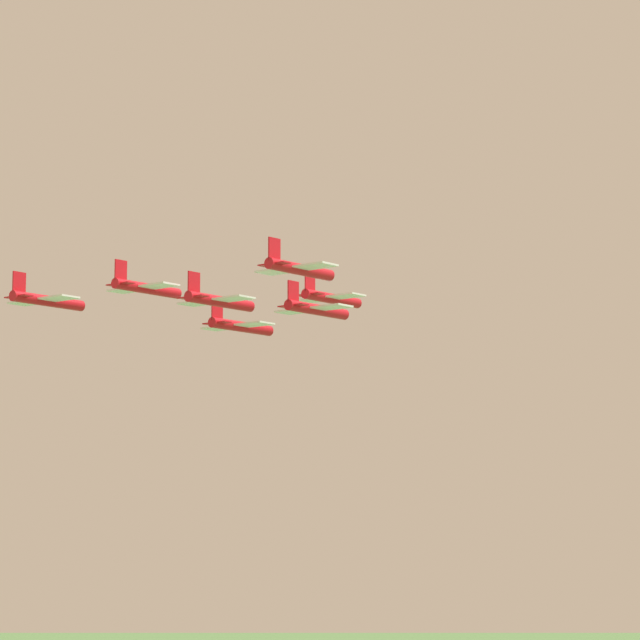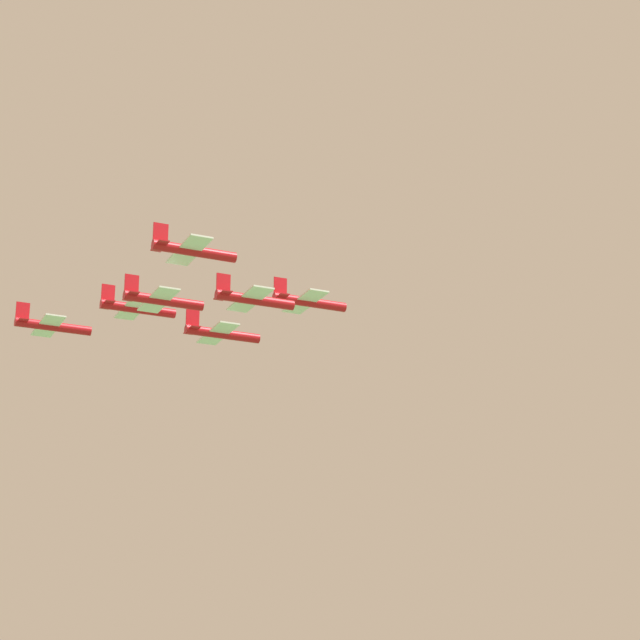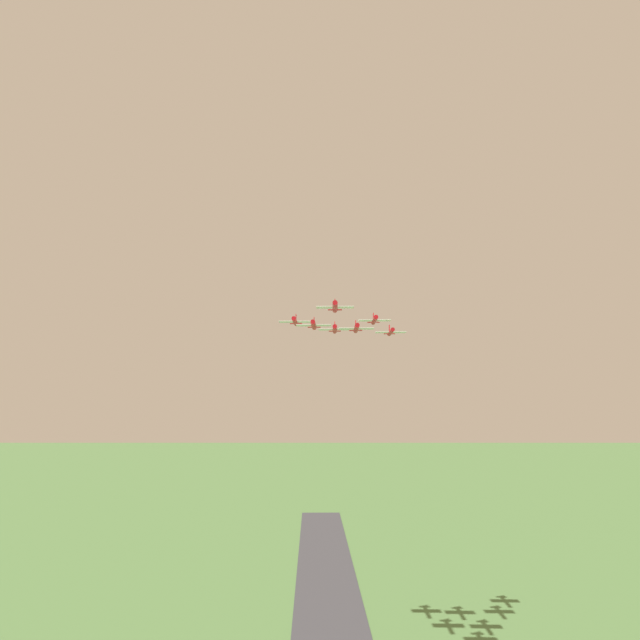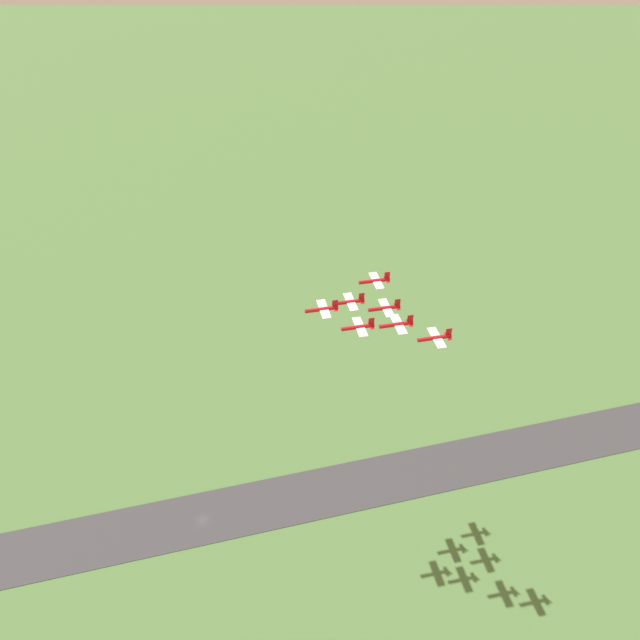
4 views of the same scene
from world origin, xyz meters
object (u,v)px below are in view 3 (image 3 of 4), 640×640
object	(u,v)px
jet_5	(295,321)
jet_6	(391,332)
jet_2	(314,325)
jet_1	(356,328)
jet_0	(335,307)
jet_3	(375,320)
jet_4	(335,329)

from	to	relation	value
jet_5	jet_6	distance (m)	33.60
jet_2	jet_1	bearing A→B (deg)	-180.00
jet_2	jet_0	bearing A→B (deg)	120.47
jet_3	jet_5	distance (m)	25.41
jet_1	jet_2	xyz separation A→B (m)	(-12.10, -3.87, 1.04)
jet_1	jet_6	distance (m)	25.14
jet_5	jet_0	bearing A→B (deg)	120.47
jet_1	jet_5	distance (m)	22.26
jet_6	jet_5	bearing A→B (deg)	18.78
jet_4	jet_6	xyz separation A→B (m)	(14.86, 16.09, 0.63)
jet_0	jet_5	bearing A→B (deg)	-59.53
jet_2	jet_6	distance (m)	33.36
jet_3	jet_6	xyz separation A→B (m)	(2.76, 12.22, -2.24)
jet_0	jet_3	world-z (taller)	jet_0
jet_2	jet_5	bearing A→B (deg)	-59.53
jet_0	jet_4	size ratio (longest dim) A/B	1.00
jet_2	jet_5	size ratio (longest dim) A/B	1.00
jet_0	jet_1	world-z (taller)	jet_0
jet_2	jet_5	distance (m)	12.87
jet_1	jet_3	distance (m)	13.25
jet_0	jet_4	distance (m)	21.79
jet_0	jet_4	xyz separation A→B (m)	(-6.58, 20.57, -2.89)
jet_2	jet_3	size ratio (longest dim) A/B	1.00
jet_0	jet_4	world-z (taller)	jet_0
jet_6	jet_1	bearing A→B (deg)	59.53
jet_3	jet_5	size ratio (longest dim) A/B	1.00
jet_4	jet_5	distance (m)	12.96
jet_0	jet_6	size ratio (longest dim) A/B	1.00
jet_2	jet_3	world-z (taller)	jet_3
jet_1	jet_6	xyz separation A→B (m)	(5.51, 24.44, 2.06)
jet_1	jet_2	world-z (taller)	jet_2
jet_5	jet_2	bearing A→B (deg)	120.47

